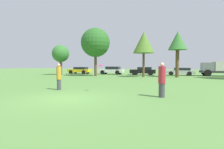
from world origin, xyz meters
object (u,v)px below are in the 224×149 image
(parked_car_white, at_px, (112,70))
(tree_0, at_px, (61,54))
(parked_car_black, at_px, (143,71))
(frisbee, at_px, (101,65))
(tree_2, at_px, (144,43))
(delivery_truck_grey, at_px, (221,68))
(person_catcher, at_px, (162,80))
(parked_car_silver, at_px, (180,71))
(tree_1, at_px, (95,43))
(parked_car_yellow, at_px, (80,70))
(tree_3, at_px, (178,42))
(person_thrower, at_px, (59,76))

(parked_car_white, bearing_deg, tree_0, 27.10)
(parked_car_black, bearing_deg, frisbee, 87.79)
(tree_2, xyz_separation_m, parked_car_black, (-0.71, 4.41, -3.88))
(delivery_truck_grey, bearing_deg, person_catcher, 67.77)
(tree_0, xyz_separation_m, parked_car_white, (7.25, 4.20, -2.65))
(person_catcher, distance_m, tree_0, 22.88)
(person_catcher, height_order, parked_car_silver, person_catcher)
(tree_1, bearing_deg, delivery_truck_grey, 17.16)
(parked_car_silver, bearing_deg, person_catcher, 82.51)
(parked_car_yellow, height_order, parked_car_black, parked_car_black)
(person_catcher, xyz_separation_m, parked_car_silver, (1.58, 20.06, -0.26))
(frisbee, bearing_deg, parked_car_silver, 74.84)
(tree_0, relative_size, parked_car_white, 1.13)
(tree_0, xyz_separation_m, parked_car_black, (12.69, 3.63, -2.67))
(tree_3, relative_size, parked_car_yellow, 1.45)
(delivery_truck_grey, bearing_deg, parked_car_black, 1.77)
(tree_0, distance_m, tree_2, 13.48)
(tree_3, distance_m, parked_car_white, 11.85)
(parked_car_silver, bearing_deg, tree_3, 80.10)
(tree_0, xyz_separation_m, delivery_truck_grey, (23.61, 4.54, -2.15))
(person_thrower, bearing_deg, parked_car_yellow, 120.48)
(parked_car_silver, bearing_deg, tree_0, 10.97)
(parked_car_yellow, bearing_deg, parked_car_silver, 177.87)
(person_catcher, distance_m, delivery_truck_grey, 21.27)
(tree_1, bearing_deg, parked_car_black, 35.07)
(tree_0, bearing_deg, person_catcher, -43.09)
(frisbee, height_order, tree_1, tree_1)
(person_thrower, bearing_deg, tree_1, 109.77)
(person_catcher, relative_size, tree_3, 0.30)
(tree_2, bearing_deg, parked_car_black, 99.10)
(parked_car_yellow, bearing_deg, tree_2, 154.72)
(frisbee, height_order, delivery_truck_grey, delivery_truck_grey)
(tree_0, relative_size, tree_2, 0.79)
(tree_0, height_order, parked_car_silver, tree_0)
(parked_car_silver, height_order, delivery_truck_grey, delivery_truck_grey)
(tree_3, distance_m, parked_car_black, 7.26)
(tree_1, bearing_deg, parked_car_silver, 24.22)
(tree_2, distance_m, tree_3, 4.33)
(frisbee, height_order, parked_car_silver, frisbee)
(parked_car_white, bearing_deg, person_catcher, 112.37)
(tree_3, bearing_deg, person_thrower, -116.98)
(tree_0, bearing_deg, tree_2, -3.33)
(tree_1, xyz_separation_m, parked_car_black, (6.26, 4.40, -4.13))
(person_catcher, height_order, tree_0, tree_0)
(tree_1, xyz_separation_m, parked_car_white, (0.82, 4.97, -4.11))
(tree_1, bearing_deg, tree_3, 4.19)
(parked_car_black, bearing_deg, delivery_truck_grey, -178.23)
(parked_car_white, xyz_separation_m, parked_car_silver, (10.94, 0.32, -0.08))
(tree_1, bearing_deg, tree_2, -0.13)
(parked_car_white, height_order, parked_car_silver, parked_car_white)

